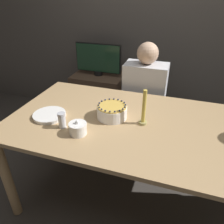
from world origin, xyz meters
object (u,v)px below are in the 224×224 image
Objects in this scene: person_man_blue_shirt at (143,109)px; tv_monitor at (98,59)px; cake at (112,112)px; sugar_shaker at (62,120)px; candle at (144,111)px; sugar_bowl at (78,128)px.

tv_monitor is (-0.66, 0.45, 0.33)m from person_man_blue_shirt.
sugar_shaker is (-0.27, -0.23, 0.01)m from cake.
cake is at bearing 80.47° from person_man_blue_shirt.
candle is 0.45× the size of tv_monitor.
sugar_bowl is at bearing -118.58° from cake.
cake is 1.25m from tv_monitor.
tv_monitor reaches higher than cake.
tv_monitor is at bearing 106.44° from sugar_bowl.
candle is (0.37, 0.25, 0.06)m from sugar_bowl.
cake is at bearing -63.92° from tv_monitor.
tv_monitor is (-0.28, 1.35, 0.01)m from sugar_shaker.
sugar_shaker is at bearing 66.84° from person_man_blue_shirt.
person_man_blue_shirt is 2.07× the size of tv_monitor.
cake is 1.96× the size of sugar_shaker.
person_man_blue_shirt is 0.87m from tv_monitor.
person_man_blue_shirt reaches higher than candle.
sugar_bowl is 0.46× the size of candle.
candle is (0.50, 0.21, 0.05)m from sugar_shaker.
candle is 0.79m from person_man_blue_shirt.
person_man_blue_shirt is (0.11, 0.67, -0.31)m from cake.
candle is at bearing 23.12° from sugar_shaker.
tv_monitor is (-0.41, 1.38, 0.02)m from sugar_bowl.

